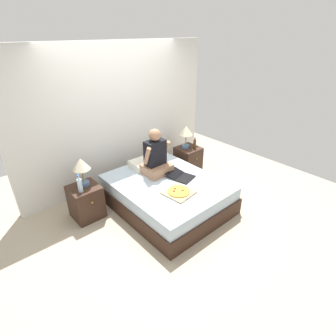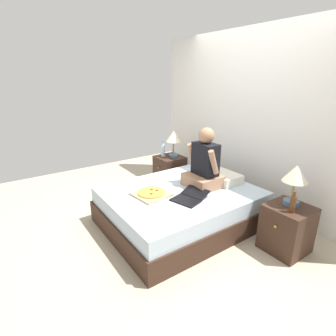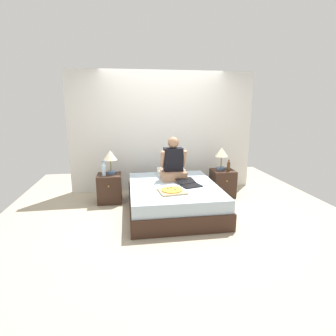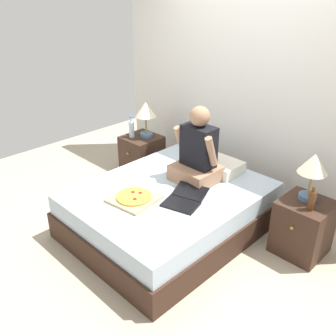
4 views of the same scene
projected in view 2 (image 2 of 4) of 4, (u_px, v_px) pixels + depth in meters
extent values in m
plane|color=tan|center=(180.00, 223.00, 3.51)|extent=(5.89, 5.89, 0.00)
cube|color=silver|center=(253.00, 120.00, 3.80)|extent=(3.89, 0.12, 2.50)
cube|color=#382319|center=(180.00, 214.00, 3.47)|extent=(1.52, 1.89, 0.28)
cube|color=silver|center=(180.00, 197.00, 3.39)|extent=(1.47, 1.83, 0.20)
cube|color=#382319|center=(170.00, 171.00, 4.63)|extent=(0.44, 0.44, 0.54)
sphere|color=gold|center=(159.00, 168.00, 4.47)|extent=(0.03, 0.03, 0.03)
cylinder|color=#4C6B93|center=(173.00, 155.00, 4.53)|extent=(0.16, 0.16, 0.05)
cylinder|color=olive|center=(174.00, 148.00, 4.48)|extent=(0.02, 0.02, 0.22)
cone|color=beige|center=(174.00, 136.00, 4.42)|extent=(0.26, 0.26, 0.18)
cylinder|color=silver|center=(163.00, 151.00, 4.52)|extent=(0.07, 0.07, 0.20)
cylinder|color=silver|center=(163.00, 143.00, 4.48)|extent=(0.03, 0.03, 0.06)
cylinder|color=blue|center=(163.00, 141.00, 4.47)|extent=(0.04, 0.03, 0.02)
cube|color=#382319|center=(287.00, 228.00, 2.89)|extent=(0.44, 0.44, 0.54)
sphere|color=gold|center=(275.00, 227.00, 2.73)|extent=(0.03, 0.03, 0.03)
cylinder|color=#4C6B93|center=(291.00, 202.00, 2.84)|extent=(0.16, 0.16, 0.05)
cylinder|color=olive|center=(293.00, 191.00, 2.80)|extent=(0.02, 0.02, 0.22)
cone|color=beige|center=(296.00, 174.00, 2.73)|extent=(0.26, 0.26, 0.18)
cylinder|color=#512D14|center=(293.00, 204.00, 2.66)|extent=(0.06, 0.06, 0.18)
cylinder|color=#512D14|center=(294.00, 194.00, 2.63)|extent=(0.03, 0.03, 0.05)
cube|color=silver|center=(221.00, 177.00, 3.64)|extent=(0.52, 0.34, 0.12)
cube|color=#A37556|center=(203.00, 180.00, 3.46)|extent=(0.44, 0.40, 0.16)
cube|color=black|center=(205.00, 159.00, 3.38)|extent=(0.34, 0.20, 0.42)
sphere|color=#A37556|center=(206.00, 135.00, 3.28)|extent=(0.20, 0.20, 0.20)
cylinder|color=#A37556|center=(192.00, 155.00, 3.50)|extent=(0.07, 0.18, 0.32)
cylinder|color=#A37556|center=(213.00, 162.00, 3.19)|extent=(0.07, 0.18, 0.32)
cube|color=black|center=(185.00, 201.00, 3.06)|extent=(0.37, 0.30, 0.02)
cube|color=black|center=(195.00, 192.00, 3.20)|extent=(0.36, 0.27, 0.06)
cube|color=tan|center=(151.00, 194.00, 3.22)|extent=(0.45, 0.45, 0.03)
cylinder|color=gold|center=(151.00, 193.00, 3.21)|extent=(0.33, 0.33, 0.02)
cylinder|color=maroon|center=(152.00, 189.00, 3.28)|extent=(0.04, 0.04, 0.00)
cylinder|color=maroon|center=(151.00, 194.00, 3.15)|extent=(0.04, 0.04, 0.00)
cylinder|color=maroon|center=(157.00, 190.00, 3.25)|extent=(0.04, 0.04, 0.00)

